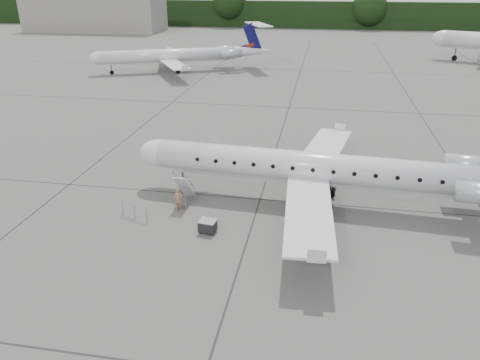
# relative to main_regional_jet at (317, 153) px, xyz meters

# --- Properties ---
(ground) EXTENTS (320.00, 320.00, 0.00)m
(ground) POSITION_rel_main_regional_jet_xyz_m (2.25, -5.12, -3.87)
(ground) COLOR #5C5C59
(ground) RESTS_ON ground
(treeline) EXTENTS (260.00, 4.00, 8.00)m
(treeline) POSITION_rel_main_regional_jet_xyz_m (2.25, 124.88, 0.13)
(treeline) COLOR black
(treeline) RESTS_ON ground
(terminal_building) EXTENTS (40.00, 14.00, 10.00)m
(terminal_building) POSITION_rel_main_regional_jet_xyz_m (-67.75, 104.88, 1.13)
(terminal_building) COLOR gray
(terminal_building) RESTS_ON ground
(main_regional_jet) EXTENTS (31.67, 23.82, 7.75)m
(main_regional_jet) POSITION_rel_main_regional_jet_xyz_m (0.00, 0.00, 0.00)
(main_regional_jet) COLOR silver
(main_regional_jet) RESTS_ON ground
(airstair) EXTENTS (1.00, 2.30, 2.43)m
(airstair) POSITION_rel_main_regional_jet_xyz_m (-9.32, -1.60, -2.66)
(airstair) COLOR silver
(airstair) RESTS_ON ground
(passenger) EXTENTS (0.67, 0.48, 1.73)m
(passenger) POSITION_rel_main_regional_jet_xyz_m (-9.41, -2.87, -3.01)
(passenger) COLOR #9A7054
(passenger) RESTS_ON ground
(safety_railing) EXTENTS (2.07, 0.89, 1.00)m
(safety_railing) POSITION_rel_main_regional_jet_xyz_m (-12.03, -4.54, -3.37)
(safety_railing) COLOR gray
(safety_railing) RESTS_ON ground
(baggage_cart) EXTENTS (1.16, 0.99, 0.91)m
(baggage_cart) POSITION_rel_main_regional_jet_xyz_m (-6.66, -5.53, -3.42)
(baggage_cart) COLOR black
(baggage_cart) RESTS_ON ground
(bg_regional_left) EXTENTS (35.44, 31.29, 7.70)m
(bg_regional_left) POSITION_rel_main_regional_jet_xyz_m (-26.09, 47.04, -0.02)
(bg_regional_left) COLOR silver
(bg_regional_left) RESTS_ON ground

